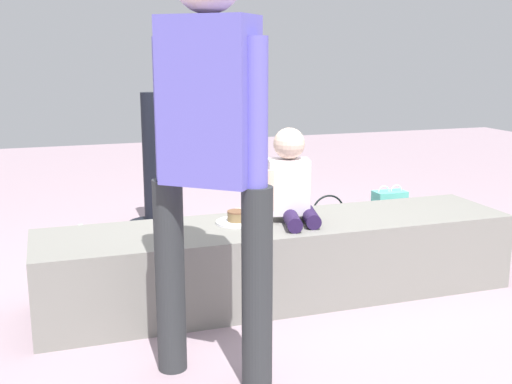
{
  "coord_description": "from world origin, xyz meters",
  "views": [
    {
      "loc": [
        -1.12,
        -2.93,
        1.27
      ],
      "look_at": [
        -0.25,
        -0.34,
        0.66
      ],
      "focal_mm": 44.23,
      "sensor_mm": 36.0,
      "label": 1
    }
  ],
  "objects_px": {
    "cake_plate": "(237,219)",
    "child_seated": "(291,181)",
    "water_bottle_near_gift": "(82,245)",
    "gift_bag": "(389,215)",
    "party_cup_red": "(142,249)",
    "cake_box_white": "(254,221)",
    "handbag_black_leather": "(328,230)",
    "adult_standing": "(210,129)"
  },
  "relations": [
    {
      "from": "cake_plate",
      "to": "handbag_black_leather",
      "type": "bearing_deg",
      "value": 36.34
    },
    {
      "from": "party_cup_red",
      "to": "handbag_black_leather",
      "type": "bearing_deg",
      "value": -11.57
    },
    {
      "from": "adult_standing",
      "to": "gift_bag",
      "type": "xyz_separation_m",
      "value": [
        1.62,
        1.44,
        -0.82
      ]
    },
    {
      "from": "cake_plate",
      "to": "handbag_black_leather",
      "type": "height_order",
      "value": "cake_plate"
    },
    {
      "from": "cake_box_white",
      "to": "handbag_black_leather",
      "type": "distance_m",
      "value": 0.7
    },
    {
      "from": "child_seated",
      "to": "cake_box_white",
      "type": "distance_m",
      "value": 1.4
    },
    {
      "from": "cake_plate",
      "to": "handbag_black_leather",
      "type": "relative_size",
      "value": 0.6
    },
    {
      "from": "child_seated",
      "to": "party_cup_red",
      "type": "distance_m",
      "value": 1.22
    },
    {
      "from": "adult_standing",
      "to": "handbag_black_leather",
      "type": "bearing_deg",
      "value": 50.16
    },
    {
      "from": "gift_bag",
      "to": "party_cup_red",
      "type": "relative_size",
      "value": 3.24
    },
    {
      "from": "cake_plate",
      "to": "water_bottle_near_gift",
      "type": "height_order",
      "value": "cake_plate"
    },
    {
      "from": "child_seated",
      "to": "gift_bag",
      "type": "xyz_separation_m",
      "value": [
        1.02,
        0.73,
        -0.45
      ]
    },
    {
      "from": "cake_plate",
      "to": "adult_standing",
      "type": "bearing_deg",
      "value": -113.56
    },
    {
      "from": "child_seated",
      "to": "water_bottle_near_gift",
      "type": "relative_size",
      "value": 2.02
    },
    {
      "from": "cake_box_white",
      "to": "adult_standing",
      "type": "bearing_deg",
      "value": -112.68
    },
    {
      "from": "cake_box_white",
      "to": "cake_plate",
      "type": "bearing_deg",
      "value": -112.13
    },
    {
      "from": "adult_standing",
      "to": "cake_box_white",
      "type": "bearing_deg",
      "value": 67.32
    },
    {
      "from": "adult_standing",
      "to": "gift_bag",
      "type": "height_order",
      "value": "adult_standing"
    },
    {
      "from": "gift_bag",
      "to": "handbag_black_leather",
      "type": "bearing_deg",
      "value": -168.2
    },
    {
      "from": "adult_standing",
      "to": "gift_bag",
      "type": "relative_size",
      "value": 4.31
    },
    {
      "from": "child_seated",
      "to": "handbag_black_leather",
      "type": "bearing_deg",
      "value": 50.91
    },
    {
      "from": "cake_box_white",
      "to": "handbag_black_leather",
      "type": "height_order",
      "value": "handbag_black_leather"
    },
    {
      "from": "cake_plate",
      "to": "handbag_black_leather",
      "type": "xyz_separation_m",
      "value": [
        0.78,
        0.58,
        -0.29
      ]
    },
    {
      "from": "adult_standing",
      "to": "handbag_black_leather",
      "type": "relative_size",
      "value": 4.41
    },
    {
      "from": "gift_bag",
      "to": "cake_box_white",
      "type": "bearing_deg",
      "value": 146.49
    },
    {
      "from": "child_seated",
      "to": "party_cup_red",
      "type": "bearing_deg",
      "value": 127.04
    },
    {
      "from": "cake_plate",
      "to": "party_cup_red",
      "type": "distance_m",
      "value": 0.97
    },
    {
      "from": "cake_box_white",
      "to": "party_cup_red",
      "type": "bearing_deg",
      "value": -155.54
    },
    {
      "from": "child_seated",
      "to": "gift_bag",
      "type": "relative_size",
      "value": 1.27
    },
    {
      "from": "water_bottle_near_gift",
      "to": "handbag_black_leather",
      "type": "distance_m",
      "value": 1.54
    },
    {
      "from": "adult_standing",
      "to": "water_bottle_near_gift",
      "type": "bearing_deg",
      "value": 104.3
    },
    {
      "from": "water_bottle_near_gift",
      "to": "cake_box_white",
      "type": "xyz_separation_m",
      "value": [
        1.23,
        0.37,
        -0.05
      ]
    },
    {
      "from": "cake_box_white",
      "to": "child_seated",
      "type": "bearing_deg",
      "value": -99.87
    },
    {
      "from": "gift_bag",
      "to": "handbag_black_leather",
      "type": "relative_size",
      "value": 1.02
    },
    {
      "from": "water_bottle_near_gift",
      "to": "party_cup_red",
      "type": "relative_size",
      "value": 2.04
    },
    {
      "from": "cake_plate",
      "to": "child_seated",
      "type": "bearing_deg",
      "value": -10.76
    },
    {
      "from": "cake_plate",
      "to": "cake_box_white",
      "type": "distance_m",
      "value": 1.36
    },
    {
      "from": "water_bottle_near_gift",
      "to": "adult_standing",
      "type": "bearing_deg",
      "value": -75.7
    },
    {
      "from": "handbag_black_leather",
      "to": "cake_plate",
      "type": "bearing_deg",
      "value": -143.66
    },
    {
      "from": "child_seated",
      "to": "water_bottle_near_gift",
      "type": "distance_m",
      "value": 1.44
    },
    {
      "from": "gift_bag",
      "to": "cake_box_white",
      "type": "distance_m",
      "value": 0.96
    },
    {
      "from": "party_cup_red",
      "to": "handbag_black_leather",
      "type": "xyz_separation_m",
      "value": [
        1.16,
        -0.24,
        0.08
      ]
    }
  ]
}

